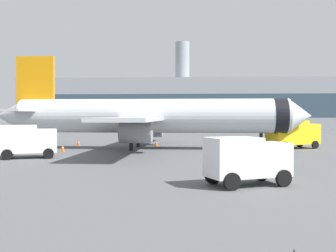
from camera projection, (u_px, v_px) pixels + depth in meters
The scene contains 9 objects.
airplane_at_gate at pixel (150, 116), 46.37m from camera, with size 35.65×32.08×10.50m.
service_truck at pixel (27, 140), 36.34m from camera, with size 5.27×3.87×2.90m.
fuel_truck at pixel (292, 133), 46.78m from camera, with size 6.43×4.91×3.20m.
cargo_van at pixel (247, 159), 22.10m from camera, with size 4.83×3.75×2.60m.
safety_cone_near at pixel (78, 143), 51.18m from camera, with size 0.44×0.44×0.75m.
safety_cone_mid at pixel (156, 143), 50.35m from camera, with size 0.44×0.44×0.73m.
safety_cone_far at pixel (63, 148), 42.91m from camera, with size 0.44×0.44×0.70m.
safety_cone_outer at pixel (262, 171), 25.52m from camera, with size 0.44×0.44×0.66m.
terminal_building at pixel (190, 104), 129.92m from camera, with size 102.26×22.85×26.71m.
Camera 1 is at (0.01, -3.99, 3.76)m, focal length 44.30 mm.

